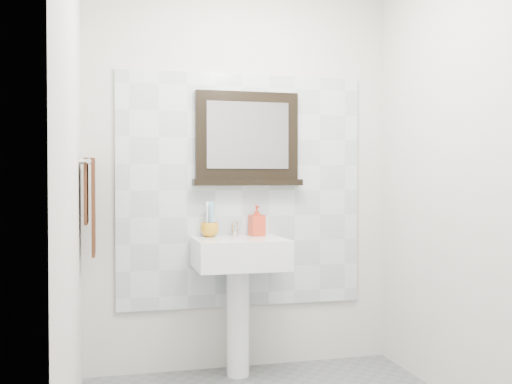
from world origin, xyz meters
TOP-DOWN VIEW (x-y plane):
  - back_wall at (0.00, 1.10)m, footprint 2.00×0.01m
  - front_wall at (0.00, -1.10)m, footprint 2.00×0.01m
  - left_wall at (-1.00, 0.00)m, footprint 0.01×2.20m
  - right_wall at (1.00, 0.00)m, footprint 0.01×2.20m
  - splashback at (0.00, 1.09)m, footprint 1.60×0.02m
  - pedestal_sink at (-0.06, 0.87)m, footprint 0.55×0.44m
  - toothbrush_cup at (-0.22, 1.01)m, footprint 0.13×0.13m
  - toothbrushes at (-0.22, 1.01)m, footprint 0.05×0.04m
  - soap_dispenser at (0.08, 1.01)m, footprint 0.10×0.10m
  - framed_mirror at (0.03, 1.06)m, footprint 0.71×0.11m
  - towel_bar at (-0.95, 0.85)m, footprint 0.07×0.40m
  - hand_towel at (-0.94, 0.85)m, footprint 0.06×0.30m

SIDE VIEW (x-z plane):
  - pedestal_sink at x=-0.06m, z-range 0.20..1.16m
  - toothbrush_cup at x=-0.22m, z-range 0.86..0.95m
  - soap_dispenser at x=0.08m, z-range 0.86..1.06m
  - toothbrushes at x=-0.22m, z-range 0.88..1.09m
  - hand_towel at x=-0.94m, z-range 0.83..1.38m
  - splashback at x=0.00m, z-range 0.40..1.90m
  - back_wall at x=0.00m, z-range 0.00..2.50m
  - front_wall at x=0.00m, z-range 0.00..2.50m
  - left_wall at x=-1.00m, z-range 0.00..2.50m
  - right_wall at x=1.00m, z-range 0.00..2.50m
  - towel_bar at x=-0.95m, z-range 1.31..1.33m
  - framed_mirror at x=0.03m, z-range 1.17..1.77m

